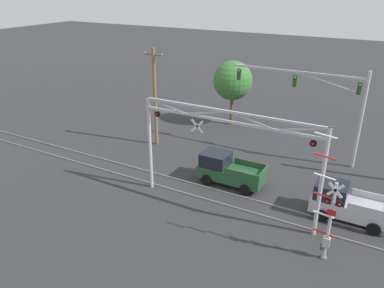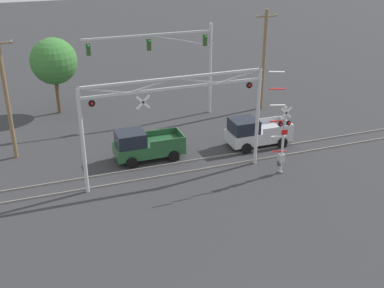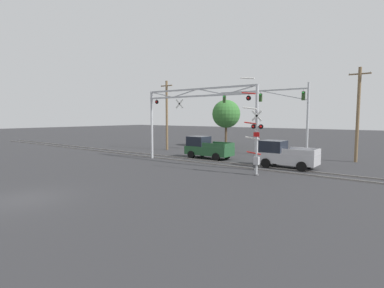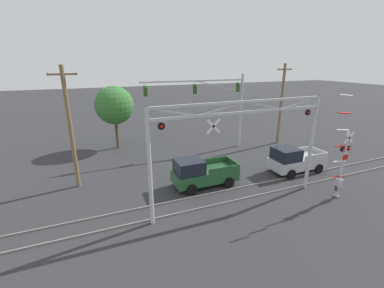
% 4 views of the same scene
% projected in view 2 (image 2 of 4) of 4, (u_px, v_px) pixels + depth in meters
% --- Properties ---
extents(rail_track_near, '(80.00, 0.08, 0.10)m').
position_uv_depth(rail_track_near, '(175.00, 174.00, 31.13)').
color(rail_track_near, gray).
rests_on(rail_track_near, ground_plane).
extents(rail_track_far, '(80.00, 0.08, 0.10)m').
position_uv_depth(rail_track_far, '(168.00, 164.00, 32.35)').
color(rail_track_far, gray).
rests_on(rail_track_far, ground_plane).
extents(crossing_gantry, '(11.50, 0.27, 6.62)m').
position_uv_depth(crossing_gantry, '(175.00, 109.00, 29.00)').
color(crossing_gantry, '#B7BABF').
rests_on(crossing_gantry, ground_plane).
extents(crossing_signal_mast, '(1.80, 0.35, 6.96)m').
position_uv_depth(crossing_signal_mast, '(282.00, 139.00, 30.34)').
color(crossing_signal_mast, '#B7BABF').
rests_on(crossing_signal_mast, ground_plane).
extents(traffic_signal_span, '(10.51, 0.39, 7.61)m').
position_uv_depth(traffic_signal_span, '(181.00, 55.00, 38.63)').
color(traffic_signal_span, '#B7BABF').
rests_on(traffic_signal_span, ground_plane).
extents(pickup_truck_lead, '(4.72, 2.21, 2.17)m').
position_uv_depth(pickup_truck_lead, '(144.00, 145.00, 32.78)').
color(pickup_truck_lead, '#23512D').
rests_on(pickup_truck_lead, ground_plane).
extents(pickup_truck_following, '(4.63, 2.21, 2.17)m').
position_uv_depth(pickup_truck_following, '(255.00, 132.00, 34.82)').
color(pickup_truck_following, '#B7B7BC').
rests_on(pickup_truck_following, ground_plane).
extents(utility_pole_left, '(1.80, 0.28, 8.55)m').
position_uv_depth(utility_pole_left, '(7.00, 97.00, 31.65)').
color(utility_pole_left, brown).
rests_on(utility_pole_left, ground_plane).
extents(utility_pole_right, '(1.80, 0.28, 8.56)m').
position_uv_depth(utility_pole_right, '(264.00, 59.00, 40.64)').
color(utility_pole_right, brown).
rests_on(utility_pole_right, ground_plane).
extents(background_tree_beyond_span, '(3.85, 3.85, 6.45)m').
position_uv_depth(background_tree_beyond_span, '(54.00, 61.00, 39.59)').
color(background_tree_beyond_span, brown).
rests_on(background_tree_beyond_span, ground_plane).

